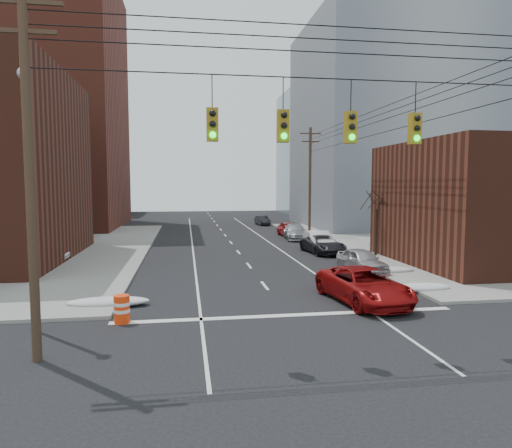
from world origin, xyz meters
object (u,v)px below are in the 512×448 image
object	(u,v)px
lot_car_d	(36,235)
parked_car_f	(262,220)
parked_car_a	(362,261)
parked_car_b	(319,241)
parked_car_d	(295,232)
lot_car_b	(38,240)
red_pickup	(364,285)
lot_car_a	(37,252)
parked_car_e	(289,229)
parked_car_c	(323,244)
construction_barrel	(122,309)

from	to	relation	value
lot_car_d	parked_car_f	bearing A→B (deg)	-29.12
parked_car_a	parked_car_f	distance (m)	32.71
parked_car_b	parked_car_d	bearing A→B (deg)	93.33
lot_car_b	lot_car_d	bearing A→B (deg)	35.77
parked_car_a	parked_car_b	bearing A→B (deg)	83.11
red_pickup	parked_car_b	bearing A→B (deg)	72.89
parked_car_b	lot_car_a	distance (m)	20.50
parked_car_b	lot_car_a	bearing A→B (deg)	-169.03
parked_car_e	lot_car_a	xyz separation A→B (m)	(-20.32, -13.22, 0.04)
parked_car_e	lot_car_d	bearing A→B (deg)	-173.58
parked_car_e	parked_car_c	bearing A→B (deg)	-92.68
lot_car_a	lot_car_b	distance (m)	6.13
parked_car_b	parked_car_d	distance (m)	7.80
parked_car_a	lot_car_d	world-z (taller)	lot_car_d
parked_car_d	lot_car_a	size ratio (longest dim) A/B	1.27
parked_car_b	parked_car_f	distance (m)	23.73
parked_car_b	lot_car_a	world-z (taller)	parked_car_b
red_pickup	construction_barrel	distance (m)	10.43
parked_car_a	parked_car_e	world-z (taller)	parked_car_e
lot_car_a	lot_car_b	size ratio (longest dim) A/B	0.74
parked_car_c	lot_car_a	distance (m)	20.34
red_pickup	lot_car_d	bearing A→B (deg)	124.87
lot_car_b	parked_car_a	bearing A→B (deg)	-102.24
parked_car_d	parked_car_f	world-z (taller)	parked_car_d
parked_car_a	parked_car_b	size ratio (longest dim) A/B	0.89
parked_car_f	lot_car_a	xyz separation A→B (m)	(-19.78, -26.45, 0.18)
parked_car_d	construction_barrel	world-z (taller)	parked_car_d
red_pickup	construction_barrel	world-z (taller)	red_pickup
parked_car_c	parked_car_e	distance (m)	11.75
red_pickup	parked_car_d	distance (m)	23.61
red_pickup	parked_car_f	bearing A→B (deg)	79.29
red_pickup	parked_car_c	bearing A→B (deg)	72.22
parked_car_a	lot_car_b	world-z (taller)	lot_car_b
parked_car_d	lot_car_b	bearing A→B (deg)	-162.79
parked_car_b	parked_car_e	world-z (taller)	parked_car_b
parked_car_a	lot_car_b	size ratio (longest dim) A/B	0.80
parked_car_a	lot_car_d	bearing A→B (deg)	138.93
parked_car_c	lot_car_a	bearing A→B (deg)	178.62
parked_car_b	lot_car_d	xyz separation A→B (m)	(-23.29, 6.84, 0.11)
parked_car_f	parked_car_e	bearing A→B (deg)	-92.95
lot_car_a	construction_barrel	bearing A→B (deg)	-153.05
parked_car_b	lot_car_b	size ratio (longest dim) A/B	0.90
parked_car_c	parked_car_e	world-z (taller)	parked_car_e
parked_car_e	lot_car_a	size ratio (longest dim) A/B	1.13
parked_car_b	parked_car_a	bearing A→B (deg)	-86.67
parked_car_b	parked_car_c	bearing A→B (deg)	-88.19
parked_car_a	parked_car_c	bearing A→B (deg)	83.36
parked_car_f	parked_car_d	bearing A→B (deg)	-93.34
red_pickup	parked_car_e	bearing A→B (deg)	76.61
parked_car_c	parked_car_e	xyz separation A→B (m)	(0.03, 11.75, 0.07)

